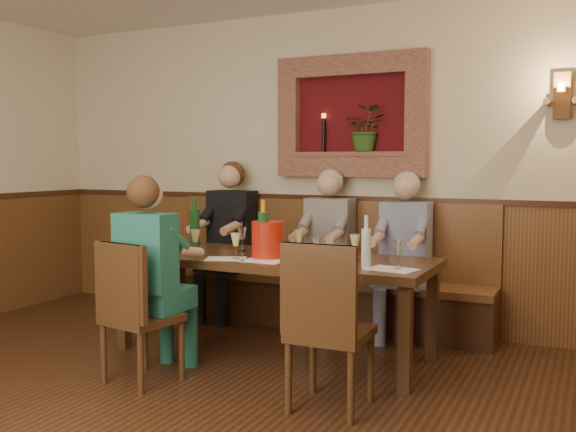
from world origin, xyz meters
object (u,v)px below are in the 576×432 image
Objects in this scene: bench at (322,289)px; spittoon_bucket at (268,240)px; dining_table at (273,266)px; person_bench_mid at (326,264)px; person_chair_front at (155,294)px; person_bench_right at (402,271)px; chair_near_left at (140,341)px; wine_bottle_green_a at (263,234)px; person_bench_left at (227,253)px; chair_near_right at (329,360)px; water_bottle at (366,247)px; wine_bottle_green_b at (195,228)px.

bench reaches higher than spittoon_bucket.
dining_table is 1.01m from bench.
person_bench_mid is (0.08, 0.84, -0.10)m from dining_table.
dining_table is 0.93m from person_chair_front.
bench reaches higher than dining_table.
spittoon_bucket is at bearing -128.48° from person_bench_right.
chair_near_left is 3.52× the size of spittoon_bucket.
chair_near_left is at bearing -125.40° from person_bench_right.
person_bench_mid reaches higher than person_bench_right.
person_bench_left is at bearing 133.01° from wine_bottle_green_a.
chair_near_right is 1.25m from wine_bottle_green_a.
water_bottle is (0.80, -0.13, 0.01)m from spittoon_bucket.
wine_bottle_green_a reaches higher than dining_table.
wine_bottle_green_b is (-1.48, -0.81, 0.36)m from person_bench_right.
spittoon_bucket is 0.81m from water_bottle.
water_bottle is (0.05, -1.07, 0.33)m from person_bench_right.
wine_bottle_green_b reaches higher than spittoon_bucket.
spittoon_bucket is (0.92, -0.94, 0.28)m from person_bench_left.
person_chair_front is 1.46m from water_bottle.
chair_near_left is at bearing -77.11° from person_bench_left.
person_bench_right is 2.05m from person_chair_front.
person_bench_left reaches higher than wine_bottle_green_a.
person_chair_front is at bearing -122.73° from dining_table.
person_bench_mid is (0.58, 1.77, 0.30)m from chair_near_left.
spittoon_bucket is at bearing -89.54° from bench.
chair_near_right is at bearing -42.43° from spittoon_bucket.
dining_table is 5.71× the size of wine_bottle_green_b.
wine_bottle_green_a reaches higher than spittoon_bucket.
spittoon_bucket is at bearing -45.61° from person_bench_left.
chair_near_left is at bearing -118.37° from dining_table.
wine_bottle_green_b is at bearing 169.58° from spittoon_bucket.
person_chair_front is 5.09× the size of spittoon_bucket.
bench is 11.18× the size of spittoon_bucket.
water_bottle is at bearing -87.19° from person_bench_right.
bench is 0.80m from person_bench_right.
wine_bottle_green_a is (0.89, -0.95, 0.32)m from person_bench_left.
person_bench_right reaches higher than dining_table.
chair_near_right is at bearing -88.79° from person_bench_right.
person_bench_left is 4.13× the size of water_bottle.
spittoon_bucket is at bearing 53.12° from person_chair_front.
person_chair_front is 0.92m from wine_bottle_green_b.
bench is 1.18m from spittoon_bucket.
spittoon_bucket is (-0.07, -0.94, 0.31)m from person_bench_mid.
wine_bottle_green_a is 0.71m from wine_bottle_green_b.
person_bench_mid is at bearing -53.35° from bench.
bench is at bearing 73.79° from person_chair_front.
person_bench_mid is at bearing 83.99° from wine_bottle_green_a.
wine_bottle_green_b is at bearing -151.40° from person_bench_right.
chair_near_right is 3.73× the size of spittoon_bucket.
wine_bottle_green_a is 1.21× the size of water_bottle.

